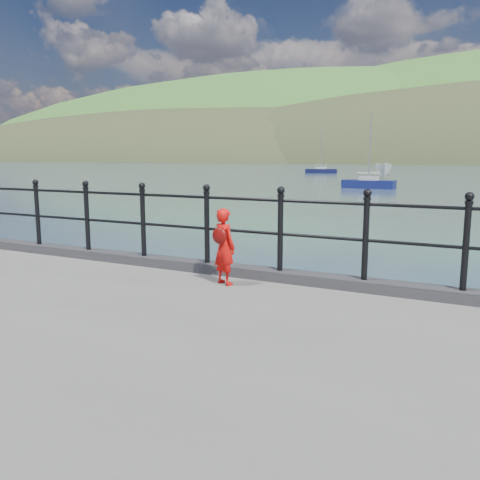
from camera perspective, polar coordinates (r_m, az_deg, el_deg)
The scene contains 7 objects.
ground at distance 7.97m, azimuth 0.74°, elevation -10.85°, with size 600.00×600.00×0.00m, color #2D4251.
kerb at distance 7.53m, azimuth 0.26°, elevation -3.52°, with size 60.00×0.30×0.15m, color #28282B.
railing at distance 7.40m, azimuth 0.26°, elevation 2.14°, with size 18.11×0.11×1.20m.
child at distance 6.98m, azimuth -1.79°, elevation -0.68°, with size 0.46×0.39×1.06m.
launch_white at distance 64.55m, azimuth 15.80°, elevation 7.51°, with size 1.88×4.99×1.93m, color white.
sailboat_port at distance 44.82m, azimuth 14.24°, elevation 6.07°, with size 4.46×1.65×6.60m.
sailboat_left at distance 81.60m, azimuth 9.09°, elevation 7.64°, with size 5.15×2.88×7.17m.
Camera 1 is at (3.29, -6.71, 2.77)m, focal length 38.00 mm.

